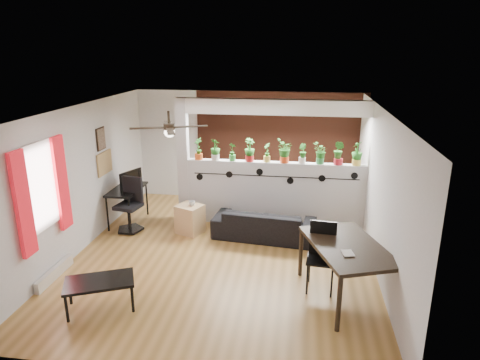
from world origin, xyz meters
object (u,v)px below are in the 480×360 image
object	(u,v)px
computer_desk	(127,192)
folding_chair	(322,250)
potted_plant_7	(320,153)
cube_shelf	(190,219)
potted_plant_3	(250,149)
ceiling_fan	(169,129)
potted_plant_1	(215,149)
potted_plant_2	(232,151)
coffee_table	(99,283)
dining_table	(347,251)
potted_plant_0	(198,148)
office_chair	(130,208)
potted_plant_4	(267,152)
potted_plant_5	(285,150)
potted_plant_8	(339,152)
potted_plant_6	(302,153)
cup	(192,203)
sofa	(264,224)
potted_plant_9	(357,153)

from	to	relation	value
computer_desk	folding_chair	distance (m)	4.40
potted_plant_7	cube_shelf	world-z (taller)	potted_plant_7
potted_plant_3	ceiling_fan	bearing A→B (deg)	-120.81
potted_plant_1	potted_plant_7	world-z (taller)	potted_plant_1
potted_plant_2	coffee_table	xyz separation A→B (m)	(-1.35, -3.37, -1.16)
potted_plant_2	dining_table	world-z (taller)	potted_plant_2
potted_plant_0	potted_plant_1	distance (m)	0.35
potted_plant_7	office_chair	world-z (taller)	potted_plant_7
potted_plant_4	computer_desk	distance (m)	3.02
office_chair	potted_plant_5	bearing A→B (deg)	13.19
potted_plant_8	computer_desk	xyz separation A→B (m)	(-4.28, -0.34, -0.91)
ceiling_fan	potted_plant_6	xyz separation A→B (m)	(2.13, 1.80, -0.76)
folding_chair	coffee_table	bearing A→B (deg)	-161.48
potted_plant_3	potted_plant_4	size ratio (longest dim) A/B	1.20
potted_plant_5	office_chair	size ratio (longest dim) A/B	0.45
dining_table	coffee_table	bearing A→B (deg)	-167.03
potted_plant_5	computer_desk	world-z (taller)	potted_plant_5
potted_plant_2	folding_chair	bearing A→B (deg)	-53.01
potted_plant_2	computer_desk	distance (m)	2.36
potted_plant_3	dining_table	distance (m)	3.22
potted_plant_6	cube_shelf	world-z (taller)	potted_plant_6
cup	ceiling_fan	bearing A→B (deg)	-90.82
potted_plant_2	computer_desk	size ratio (longest dim) A/B	0.35
sofa	potted_plant_8	bearing A→B (deg)	-147.87
potted_plant_5	potted_plant_7	world-z (taller)	potted_plant_5
potted_plant_3	dining_table	world-z (taller)	potted_plant_3
office_chair	dining_table	bearing A→B (deg)	-24.68
dining_table	potted_plant_5	bearing A→B (deg)	112.04
potted_plant_6	computer_desk	size ratio (longest dim) A/B	0.37
potted_plant_6	folding_chair	world-z (taller)	potted_plant_6
potted_plant_0	cube_shelf	xyz separation A→B (m)	(-0.05, -0.65, -1.30)
potted_plant_3	potted_plant_9	bearing A→B (deg)	0.00
potted_plant_1	dining_table	size ratio (longest dim) A/B	0.25
potted_plant_0	potted_plant_1	xyz separation A→B (m)	(0.35, 0.00, -0.01)
ceiling_fan	potted_plant_7	distance (m)	3.15
sofa	office_chair	distance (m)	2.70
potted_plant_1	ceiling_fan	bearing A→B (deg)	-101.65
potted_plant_8	potted_plant_4	bearing A→B (deg)	180.00
potted_plant_0	coffee_table	world-z (taller)	potted_plant_0
potted_plant_4	potted_plant_8	distance (m)	1.41
office_chair	potted_plant_6	bearing A→B (deg)	11.85
office_chair	cup	bearing A→B (deg)	2.42
potted_plant_4	computer_desk	bearing A→B (deg)	-173.25
potted_plant_4	potted_plant_7	distance (m)	1.05
cup	office_chair	xyz separation A→B (m)	(-1.26, -0.05, -0.15)
cup	cube_shelf	bearing A→B (deg)	180.00
potted_plant_2	dining_table	size ratio (longest dim) A/B	0.21
potted_plant_0	potted_plant_3	distance (m)	1.05
computer_desk	office_chair	distance (m)	0.47
potted_plant_0	potted_plant_8	bearing A→B (deg)	0.00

